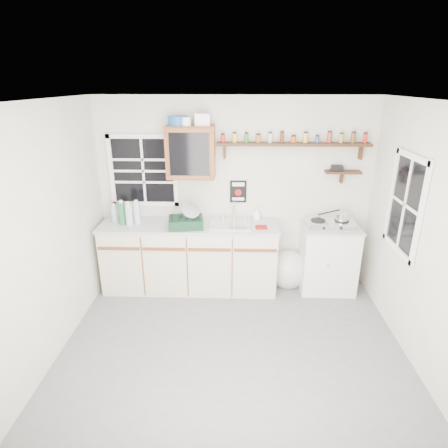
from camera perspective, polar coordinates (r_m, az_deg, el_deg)
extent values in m
cube|color=#59585B|center=(4.17, 1.26, -18.73)|extent=(3.60, 3.20, 0.02)
cube|color=white|center=(3.22, 1.63, 18.43)|extent=(3.60, 3.20, 0.02)
cube|color=#B4B1A2|center=(3.95, -25.86, -2.03)|extent=(0.02, 3.20, 2.50)
cube|color=#B4B1A2|center=(3.93, 28.85, -2.65)|extent=(0.02, 3.20, 2.50)
cube|color=#B4B1A2|center=(5.02, 1.60, 4.71)|extent=(3.60, 0.02, 2.50)
cube|color=#B4B1A2|center=(2.13, 0.98, -20.20)|extent=(3.60, 0.02, 2.50)
cube|color=beige|center=(5.06, -5.18, -5.08)|extent=(2.27, 0.60, 0.88)
cube|color=gray|center=(4.88, -5.35, -0.22)|extent=(2.31, 0.62, 0.04)
cube|color=brown|center=(4.85, -15.77, -3.62)|extent=(0.53, 0.02, 0.03)
cube|color=brown|center=(4.71, -9.16, -3.81)|extent=(0.53, 0.02, 0.03)
cube|color=brown|center=(4.64, -2.25, -3.95)|extent=(0.53, 0.02, 0.03)
cube|color=brown|center=(4.64, 4.78, -4.04)|extent=(0.53, 0.02, 0.03)
cube|color=silver|center=(5.19, 15.47, -5.09)|extent=(0.70, 0.55, 0.88)
cube|color=gray|center=(5.02, 15.97, -0.41)|extent=(0.73, 0.57, 0.03)
cube|color=silver|center=(4.83, 0.95, -0.02)|extent=(0.52, 0.44, 0.03)
cylinder|color=silver|center=(4.93, 1.57, 2.10)|extent=(0.02, 0.02, 0.28)
cylinder|color=silver|center=(4.84, 1.58, 3.33)|extent=(0.02, 0.14, 0.02)
cube|color=#603118|center=(4.77, -5.08, 10.87)|extent=(0.60, 0.30, 0.65)
cube|color=black|center=(4.61, -5.32, 10.52)|extent=(0.48, 0.02, 0.52)
cylinder|color=#184C9F|center=(4.74, -7.08, 15.37)|extent=(0.24, 0.24, 0.11)
cube|color=white|center=(4.70, -3.27, 15.63)|extent=(0.18, 0.15, 0.14)
cylinder|color=white|center=(4.67, -5.80, 15.29)|extent=(0.12, 0.12, 0.10)
cube|color=black|center=(4.83, 10.50, 11.88)|extent=(1.91, 0.18, 0.04)
cube|color=black|center=(4.84, 0.10, 11.03)|extent=(0.03, 0.10, 0.18)
cube|color=black|center=(5.08, 20.09, 10.26)|extent=(0.03, 0.10, 0.18)
cylinder|color=red|center=(4.77, -0.16, 12.90)|extent=(0.05, 0.05, 0.09)
cylinder|color=black|center=(4.76, -0.16, 13.55)|extent=(0.04, 0.04, 0.02)
cylinder|color=gold|center=(4.77, 1.63, 12.98)|extent=(0.05, 0.05, 0.11)
cylinder|color=black|center=(4.76, 1.64, 13.73)|extent=(0.05, 0.05, 0.02)
cylinder|color=#267226|center=(4.77, 3.43, 12.94)|extent=(0.05, 0.05, 0.11)
cylinder|color=black|center=(4.76, 3.45, 13.68)|extent=(0.04, 0.04, 0.02)
cylinder|color=#99591E|center=(4.78, 5.22, 12.82)|extent=(0.06, 0.06, 0.09)
cylinder|color=black|center=(4.77, 5.25, 13.46)|extent=(0.05, 0.05, 0.02)
cylinder|color=silver|center=(4.78, 7.02, 12.89)|extent=(0.05, 0.05, 0.11)
cylinder|color=black|center=(4.78, 7.05, 13.66)|extent=(0.04, 0.04, 0.02)
cylinder|color=#4C2614|center=(4.80, 8.80, 12.90)|extent=(0.05, 0.05, 0.13)
cylinder|color=black|center=(4.79, 8.85, 13.74)|extent=(0.04, 0.04, 0.02)
cylinder|color=#B24C19|center=(4.82, 10.54, 12.54)|extent=(0.06, 0.06, 0.08)
cylinder|color=black|center=(4.82, 10.58, 13.09)|extent=(0.05, 0.05, 0.02)
cylinder|color=gold|center=(4.84, 12.31, 12.70)|extent=(0.06, 0.06, 0.12)
cylinder|color=black|center=(4.83, 12.37, 13.49)|extent=(0.05, 0.05, 0.02)
cylinder|color=#334C8C|center=(4.87, 14.02, 12.38)|extent=(0.05, 0.05, 0.08)
cylinder|color=black|center=(4.87, 14.07, 12.93)|extent=(0.04, 0.04, 0.02)
cylinder|color=maroon|center=(4.90, 15.75, 12.56)|extent=(0.06, 0.06, 0.13)
cylinder|color=black|center=(4.89, 15.83, 13.40)|extent=(0.05, 0.05, 0.02)
cylinder|color=#BF8C3F|center=(4.94, 17.42, 12.33)|extent=(0.05, 0.05, 0.11)
cylinder|color=black|center=(4.93, 17.50, 13.03)|extent=(0.04, 0.04, 0.02)
cylinder|color=brown|center=(4.98, 19.08, 12.29)|extent=(0.06, 0.06, 0.12)
cylinder|color=black|center=(4.97, 19.18, 13.07)|extent=(0.05, 0.05, 0.02)
cylinder|color=red|center=(5.02, 20.70, 12.11)|extent=(0.05, 0.05, 0.11)
cylinder|color=black|center=(5.01, 20.80, 12.83)|extent=(0.05, 0.05, 0.02)
cube|color=black|center=(5.04, 17.67, 7.56)|extent=(0.45, 0.15, 0.03)
cube|color=black|center=(5.10, 17.45, 6.79)|extent=(0.03, 0.08, 0.14)
cube|color=black|center=(5.01, 16.84, 8.16)|extent=(0.14, 0.10, 0.07)
cube|color=black|center=(4.99, 2.18, 4.96)|extent=(0.22, 0.01, 0.30)
cube|color=white|center=(4.96, 2.20, 6.05)|extent=(0.16, 0.00, 0.05)
cylinder|color=#A50C0C|center=(4.99, 2.18, 4.83)|extent=(0.09, 0.01, 0.09)
cube|color=white|center=(5.01, 2.17, 3.84)|extent=(0.16, 0.00, 0.04)
cube|color=black|center=(5.07, -12.19, 7.91)|extent=(0.85, 0.02, 0.90)
cube|color=silver|center=(5.07, -12.19, 7.91)|extent=(0.93, 0.03, 0.98)
cube|color=black|center=(4.32, 25.93, 2.66)|extent=(0.02, 0.70, 1.00)
cube|color=silver|center=(4.32, 25.93, 2.66)|extent=(0.03, 0.78, 1.08)
cylinder|color=#A5B8C1|center=(5.10, -16.37, 1.52)|extent=(0.08, 0.08, 0.22)
cylinder|color=white|center=(5.06, -16.51, 2.86)|extent=(0.04, 0.04, 0.03)
cylinder|color=#22673A|center=(4.97, -15.29, 1.56)|extent=(0.09, 0.09, 0.29)
cylinder|color=white|center=(4.92, -15.47, 3.32)|extent=(0.05, 0.05, 0.03)
cylinder|color=#A5B8C1|center=(4.92, -14.28, 1.40)|extent=(0.09, 0.09, 0.28)
cylinder|color=white|center=(4.87, -14.44, 3.13)|extent=(0.05, 0.05, 0.03)
cylinder|color=#A5B8C1|center=(4.95, -13.14, 1.64)|extent=(0.08, 0.08, 0.29)
cylinder|color=white|center=(4.90, -13.30, 3.39)|extent=(0.05, 0.05, 0.03)
cube|color=black|center=(4.75, -5.82, 0.25)|extent=(0.46, 0.37, 0.13)
cylinder|color=silver|center=(4.70, -5.24, 1.69)|extent=(0.33, 0.35, 0.26)
imported|color=silver|center=(5.02, 5.04, 1.68)|extent=(0.09, 0.09, 0.17)
cube|color=maroon|center=(4.73, 5.70, -0.50)|extent=(0.14, 0.12, 0.02)
cube|color=silver|center=(4.97, 15.79, 0.08)|extent=(0.62, 0.36, 0.08)
cylinder|color=black|center=(4.93, 14.14, 0.57)|extent=(0.18, 0.18, 0.01)
cylinder|color=black|center=(5.00, 17.51, 0.52)|extent=(0.18, 0.18, 0.01)
cylinder|color=silver|center=(4.98, 17.56, 0.98)|extent=(0.16, 0.16, 0.10)
cylinder|color=black|center=(5.00, 15.67, 1.74)|extent=(0.23, 0.23, 0.16)
ellipsoid|color=beige|center=(5.26, 9.74, -6.87)|extent=(0.47, 0.43, 0.49)
cone|color=beige|center=(5.16, 10.11, -4.66)|extent=(0.13, 0.13, 0.13)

